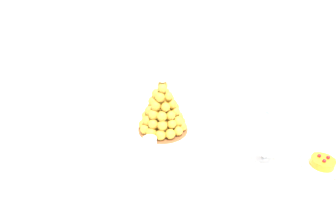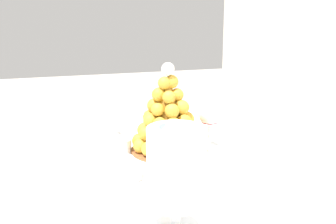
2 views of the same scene
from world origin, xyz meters
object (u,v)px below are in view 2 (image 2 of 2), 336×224
Objects in this scene: wine_glass at (210,116)px; dessert_cup_mid_left at (122,147)px; dessert_cup_centre at (131,172)px; serving_tray at (147,152)px; croquembouche at (168,119)px; macaron_goblet at (176,168)px; dessert_cup_left at (108,127)px; creme_brulee_ramekin at (132,128)px.

dessert_cup_mid_left is at bearing -87.58° from wine_glass.
dessert_cup_mid_left is 0.21m from dessert_cup_centre.
dessert_cup_centre is (0.20, -0.09, 0.02)m from serving_tray.
croquembouche reaches higher than macaron_goblet.
croquembouche reaches higher than dessert_cup_mid_left.
dessert_cup_centre is 0.29m from macaron_goblet.
serving_tray is 0.24m from wine_glass.
dessert_cup_left is (-0.22, -0.16, -0.08)m from croquembouche.
dessert_cup_mid_left is (-0.02, -0.14, -0.08)m from croquembouche.
serving_tray is at bearing 24.35° from dessert_cup_left.
serving_tray is 0.22m from dessert_cup_centre.
dessert_cup_left is 0.68m from macaron_goblet.
croquembouche is at bearing -77.29° from wine_glass.
macaron_goblet is at bearing -27.96° from wine_glass.
croquembouche reaches higher than dessert_cup_centre.
creme_brulee_ramekin is (-0.21, 0.07, -0.01)m from dessert_cup_mid_left.
dessert_cup_left is at bearing -145.15° from croquembouche.
wine_glass is (-0.01, 0.29, 0.07)m from dessert_cup_mid_left.
creme_brulee_ramekin is (-0.22, -0.00, 0.02)m from serving_tray.
dessert_cup_centre is (0.41, 0.00, -0.01)m from dessert_cup_left.
serving_tray is at bearing 174.64° from macaron_goblet.
creme_brulee_ramekin is (-0.42, 0.09, -0.01)m from dessert_cup_centre.
croquembouche is 0.46m from macaron_goblet.
macaron_goblet is at bearing 10.05° from dessert_cup_centre.
creme_brulee_ramekin is (-0.23, -0.07, -0.09)m from croquembouche.
dessert_cup_mid_left is 0.25× the size of macaron_goblet.
dessert_cup_left is 0.37m from wine_glass.
dessert_cup_left is 0.24× the size of macaron_goblet.
dessert_cup_left is at bearing -121.80° from wine_glass.
dessert_cup_centre is at bearing 0.22° from dessert_cup_left.
creme_brulee_ramekin is 0.37× the size of macaron_goblet.
dessert_cup_mid_left is 0.49m from macaron_goblet.
croquembouche is 0.26m from creme_brulee_ramekin.
creme_brulee_ramekin reaches higher than serving_tray.
croquembouche reaches higher than dessert_cup_left.
dessert_cup_centre is at bearing -3.48° from dessert_cup_mid_left.
croquembouche is at bearing 81.35° from dessert_cup_mid_left.
croquembouche is 4.82× the size of dessert_cup_centre.
serving_tray is 6.39× the size of creme_brulee_ramekin.
serving_tray is 0.23m from dessert_cup_left.
serving_tray is at bearing 1.31° from creme_brulee_ramekin.
wine_glass is at bearing 94.17° from serving_tray.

